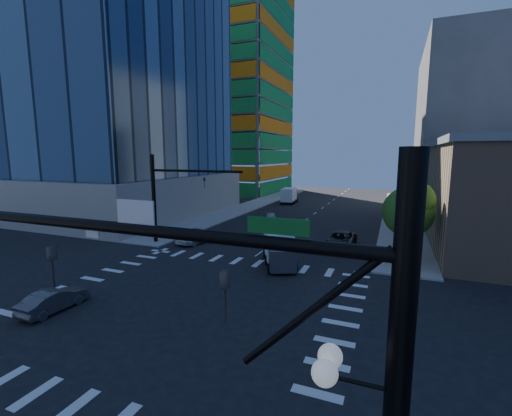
% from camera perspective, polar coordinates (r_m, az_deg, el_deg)
% --- Properties ---
extents(ground, '(160.00, 160.00, 0.00)m').
position_cam_1_polar(ground, '(22.18, -11.14, -15.43)').
color(ground, black).
rests_on(ground, ground).
extents(road_markings, '(20.00, 20.00, 0.01)m').
position_cam_1_polar(road_markings, '(22.18, -11.14, -15.42)').
color(road_markings, silver).
rests_on(road_markings, ground).
extents(sidewalk_ne, '(5.00, 60.00, 0.15)m').
position_cam_1_polar(sidewalk_ne, '(57.56, 22.95, -0.89)').
color(sidewalk_ne, gray).
rests_on(sidewalk_ne, ground).
extents(sidewalk_nw, '(5.00, 60.00, 0.15)m').
position_cam_1_polar(sidewalk_nw, '(62.26, -0.68, 0.48)').
color(sidewalk_nw, gray).
rests_on(sidewalk_nw, ground).
extents(construction_building, '(25.16, 34.50, 70.60)m').
position_cam_1_polar(construction_building, '(89.13, -4.32, 18.80)').
color(construction_building, slate).
rests_on(construction_building, ground).
extents(bg_building_ne, '(24.00, 30.00, 28.00)m').
position_cam_1_polar(bg_building_ne, '(73.72, 35.00, 11.07)').
color(bg_building_ne, '#645D5A').
rests_on(bg_building_ne, ground).
extents(signal_mast_se, '(10.51, 2.48, 9.00)m').
position_cam_1_polar(signal_mast_se, '(6.72, 13.58, -28.24)').
color(signal_mast_se, black).
rests_on(signal_mast_se, sidewalk_se).
extents(signal_mast_nw, '(10.20, 0.40, 9.00)m').
position_cam_1_polar(signal_mast_nw, '(35.61, -14.82, 2.77)').
color(signal_mast_nw, black).
rests_on(signal_mast_nw, sidewalk_nw).
extents(tree_south, '(4.16, 4.16, 6.82)m').
position_cam_1_polar(tree_south, '(31.08, 24.28, -0.05)').
color(tree_south, '#382316').
rests_on(tree_south, sidewalk_ne).
extents(tree_north, '(3.54, 3.52, 5.78)m').
position_cam_1_polar(tree_north, '(43.08, 24.06, 1.27)').
color(tree_north, '#382316').
rests_on(tree_north, sidewalk_ne).
extents(car_nb_far, '(2.72, 5.58, 1.53)m').
position_cam_1_polar(car_nb_far, '(34.96, 13.94, -5.18)').
color(car_nb_far, black).
rests_on(car_nb_far, ground).
extents(car_sb_near, '(3.24, 5.57, 1.52)m').
position_cam_1_polar(car_sb_near, '(36.42, -9.66, -4.49)').
color(car_sb_near, silver).
rests_on(car_sb_near, ground).
extents(car_sb_mid, '(3.14, 4.46, 1.41)m').
position_cam_1_polar(car_sb_mid, '(47.20, 2.36, -1.41)').
color(car_sb_mid, '#A4A7AB').
rests_on(car_sb_mid, ground).
extents(car_sb_cross, '(1.38, 3.95, 1.30)m').
position_cam_1_polar(car_sb_cross, '(23.88, -30.60, -13.05)').
color(car_sb_cross, '#47474C').
rests_on(car_sb_cross, ground).
extents(box_truck_near, '(4.38, 5.89, 2.84)m').
position_cam_1_polar(box_truck_near, '(28.53, 3.91, -7.07)').
color(box_truck_near, black).
rests_on(box_truck_near, ground).
extents(box_truck_far, '(2.85, 5.76, 2.93)m').
position_cam_1_polar(box_truck_far, '(65.54, 5.64, 1.94)').
color(box_truck_far, black).
rests_on(box_truck_far, ground).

